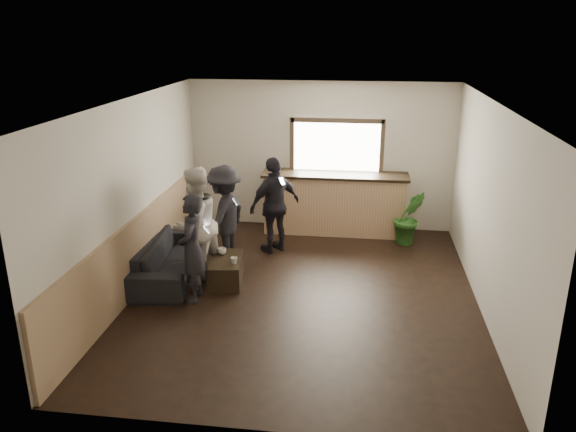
# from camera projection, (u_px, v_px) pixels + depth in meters

# --- Properties ---
(ground) EXTENTS (5.00, 6.00, 0.01)m
(ground) POSITION_uv_depth(u_px,v_px,m) (303.00, 293.00, 8.29)
(ground) COLOR black
(room_shell) EXTENTS (5.01, 6.01, 2.80)m
(room_shell) POSITION_uv_depth(u_px,v_px,m) (252.00, 196.00, 7.90)
(room_shell) COLOR silver
(room_shell) RESTS_ON ground
(bar_counter) EXTENTS (2.70, 0.68, 2.13)m
(bar_counter) POSITION_uv_depth(u_px,v_px,m) (335.00, 199.00, 10.57)
(bar_counter) COLOR tan
(bar_counter) RESTS_ON ground
(sofa) EXTENTS (1.01, 2.12, 0.60)m
(sofa) POSITION_uv_depth(u_px,v_px,m) (169.00, 258.00, 8.78)
(sofa) COLOR black
(sofa) RESTS_ON ground
(coffee_table) EXTENTS (0.58, 0.91, 0.38)m
(coffee_table) POSITION_uv_depth(u_px,v_px,m) (226.00, 270.00, 8.61)
(coffee_table) COLOR black
(coffee_table) RESTS_ON ground
(cup_a) EXTENTS (0.18, 0.18, 0.10)m
(cup_a) POSITION_uv_depth(u_px,v_px,m) (222.00, 251.00, 8.70)
(cup_a) COLOR silver
(cup_a) RESTS_ON coffee_table
(cup_b) EXTENTS (0.14, 0.14, 0.10)m
(cup_b) POSITION_uv_depth(u_px,v_px,m) (234.00, 260.00, 8.36)
(cup_b) COLOR silver
(cup_b) RESTS_ON coffee_table
(potted_plant) EXTENTS (0.65, 0.57, 1.00)m
(potted_plant) POSITION_uv_depth(u_px,v_px,m) (409.00, 217.00, 10.02)
(potted_plant) COLOR #2D6623
(potted_plant) RESTS_ON ground
(person_a) EXTENTS (0.48, 0.60, 1.57)m
(person_a) POSITION_uv_depth(u_px,v_px,m) (192.00, 248.00, 7.87)
(person_a) COLOR black
(person_a) RESTS_ON ground
(person_b) EXTENTS (0.98, 1.07, 1.77)m
(person_b) POSITION_uv_depth(u_px,v_px,m) (195.00, 224.00, 8.55)
(person_b) COLOR beige
(person_b) RESTS_ON ground
(person_c) EXTENTS (0.87, 1.20, 1.66)m
(person_c) POSITION_uv_depth(u_px,v_px,m) (224.00, 216.00, 9.07)
(person_c) COLOR black
(person_c) RESTS_ON ground
(person_d) EXTENTS (0.99, 0.97, 1.67)m
(person_d) POSITION_uv_depth(u_px,v_px,m) (275.00, 205.00, 9.60)
(person_d) COLOR black
(person_d) RESTS_ON ground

